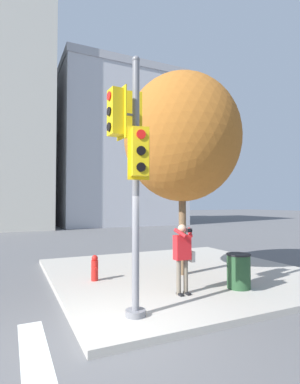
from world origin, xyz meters
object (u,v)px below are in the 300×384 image
(fire_hydrant, at_px, (95,268))
(trash_bin, at_px, (239,271))
(person_photographer, at_px, (183,252))
(traffic_signal_pole, at_px, (131,152))
(street_tree, at_px, (182,138))

(fire_hydrant, distance_m, trash_bin, 3.97)
(person_photographer, relative_size, fire_hydrant, 2.33)
(traffic_signal_pole, bearing_deg, street_tree, 43.08)
(fire_hydrant, bearing_deg, trash_bin, -36.14)
(person_photographer, distance_m, street_tree, 3.85)
(fire_hydrant, height_order, trash_bin, trash_bin)
(traffic_signal_pole, xyz_separation_m, trash_bin, (3.27, 0.64, -2.79))
(street_tree, xyz_separation_m, trash_bin, (0.54, -1.91, -3.83))
(street_tree, bearing_deg, traffic_signal_pole, -136.92)
(fire_hydrant, bearing_deg, person_photographer, -53.22)
(street_tree, relative_size, fire_hydrant, 8.67)
(street_tree, relative_size, trash_bin, 7.07)
(trash_bin, bearing_deg, person_photographer, 173.77)
(fire_hydrant, bearing_deg, street_tree, -9.10)
(traffic_signal_pole, bearing_deg, person_photographer, 25.78)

